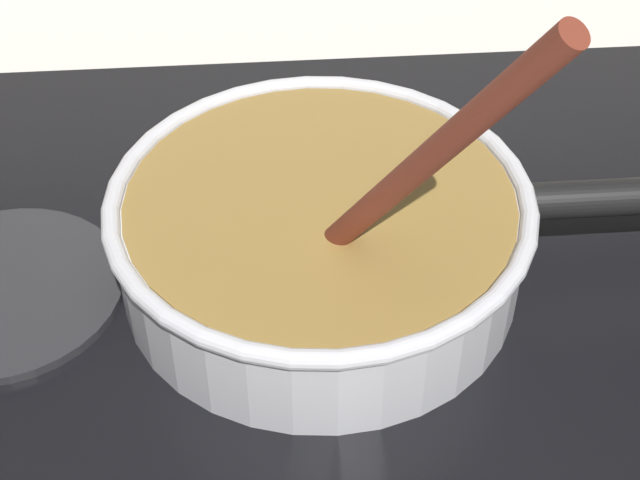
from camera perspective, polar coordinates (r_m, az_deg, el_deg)
hob_plate at (r=0.59m, az=0.00°, el=-2.56°), size 0.56×0.48×0.01m
burner_ring at (r=0.59m, az=0.00°, el=-1.87°), size 0.21×0.21×0.01m
spare_burner at (r=0.61m, az=-17.94°, el=-2.81°), size 0.14×0.14×0.01m
cooking_pan at (r=0.56m, az=0.27°, el=0.41°), size 0.40×0.25×0.24m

